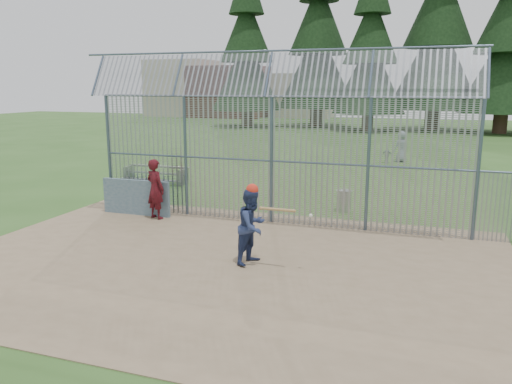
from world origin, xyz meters
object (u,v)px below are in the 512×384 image
(batter, at_px, (252,226))
(trash_can, at_px, (344,200))
(onlooker, at_px, (155,189))
(bleacher, at_px, (156,174))
(dugout_wall, at_px, (136,197))

(batter, xyz_separation_m, trash_can, (1.30, 6.05, -0.57))
(batter, relative_size, onlooker, 0.94)
(batter, relative_size, bleacher, 0.62)
(dugout_wall, distance_m, onlooker, 0.99)
(onlooker, xyz_separation_m, trash_can, (5.71, 3.06, -0.63))
(batter, bearing_deg, onlooker, 72.20)
(dugout_wall, distance_m, trash_can, 7.18)
(trash_can, height_order, bleacher, trash_can)
(bleacher, bearing_deg, trash_can, -15.66)
(dugout_wall, height_order, trash_can, dugout_wall)
(onlooker, relative_size, bleacher, 0.66)
(trash_can, bearing_deg, onlooker, -151.86)
(onlooker, bearing_deg, batter, 166.09)
(dugout_wall, xyz_separation_m, bleacher, (-2.34, 5.34, -0.21))
(onlooker, xyz_separation_m, bleacher, (-3.22, 5.56, -0.60))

